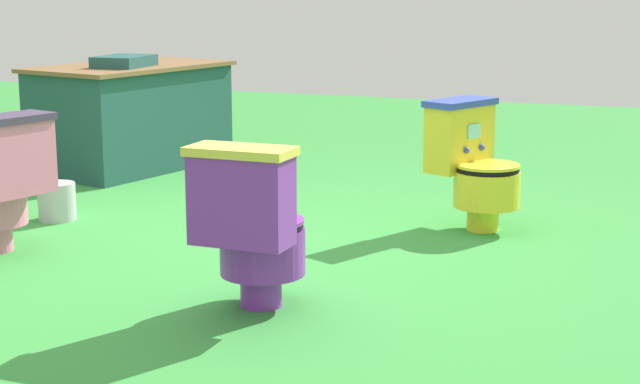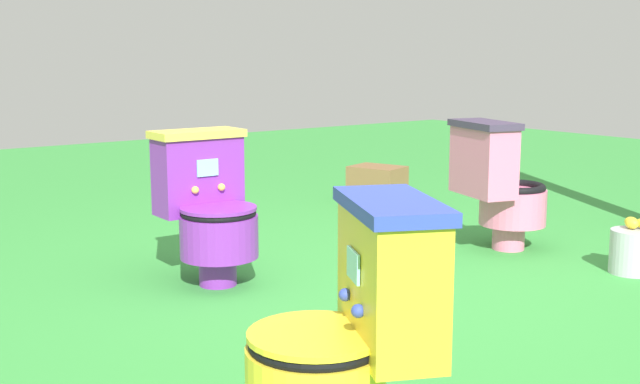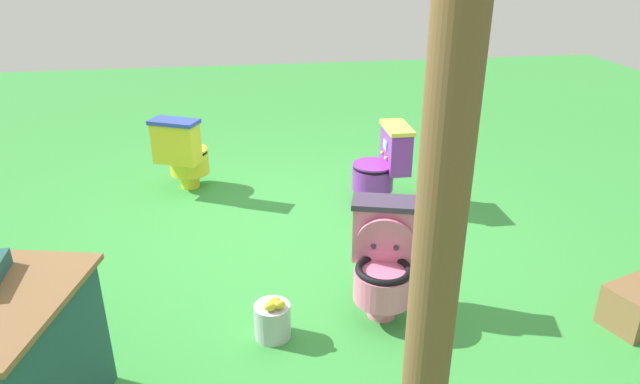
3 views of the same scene
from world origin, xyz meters
name	(u,v)px [view 2 (image 2 of 3)]	position (x,y,z in m)	size (l,w,h in m)	color
ground	(413,306)	(0.00, 0.00, 0.00)	(14.00, 14.00, 0.00)	green
toilet_pink	(499,184)	(-0.46, 1.07, 0.37)	(0.52, 0.58, 0.73)	pink
toilet_yellow	(349,334)	(0.91, -1.09, 0.37)	(0.57, 0.62, 0.73)	yellow
toilet_purple	(209,206)	(-0.87, -0.52, 0.37)	(0.50, 0.44, 0.73)	purple
small_crate	(377,184)	(-1.96, 1.47, 0.13)	(0.37, 0.28, 0.27)	brown
lemon_bucket	(632,250)	(0.26, 1.24, 0.12)	(0.22, 0.22, 0.28)	#B7B7BF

